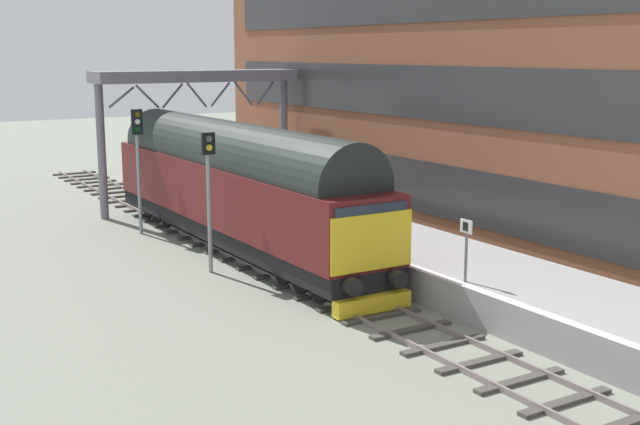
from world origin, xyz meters
TOP-DOWN VIEW (x-y plane):
  - ground_plane at (0.00, 0.00)m, footprint 140.00×140.00m
  - track_main at (0.00, -0.00)m, footprint 2.50×60.00m
  - station_platform at (3.60, 0.00)m, footprint 4.00×44.00m
  - diesel_locomotive at (0.00, 7.24)m, footprint 2.74×17.76m
  - signal_post_mid at (-2.06, 4.82)m, footprint 0.44×0.22m
  - signal_post_far at (-2.06, 11.66)m, footprint 0.44×0.22m
  - platform_number_sign at (1.96, -3.05)m, footprint 0.10×0.44m
  - overhead_footbridge at (2.05, 15.38)m, footprint 9.30×2.00m

SIDE VIEW (x-z plane):
  - ground_plane at x=0.00m, z-range 0.00..0.00m
  - track_main at x=0.00m, z-range -0.02..0.13m
  - station_platform at x=3.60m, z-range 0.00..1.01m
  - platform_number_sign at x=1.96m, z-range 1.30..3.01m
  - diesel_locomotive at x=0.00m, z-range 0.14..4.82m
  - signal_post_mid at x=-2.06m, z-range 0.56..5.17m
  - signal_post_far at x=-2.06m, z-range 0.68..5.62m
  - overhead_footbridge at x=2.05m, z-range 2.46..8.76m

